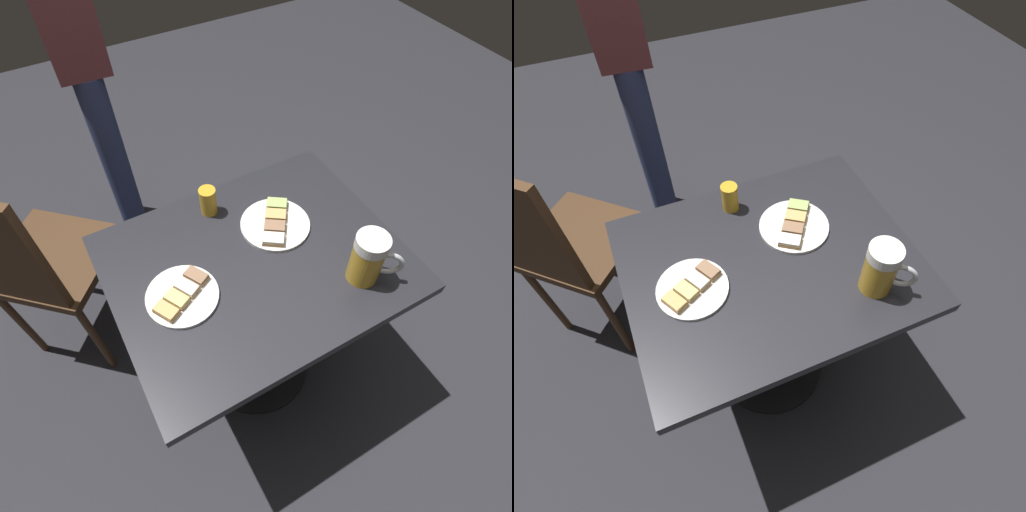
% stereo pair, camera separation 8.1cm
% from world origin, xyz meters
% --- Properties ---
extents(ground_plane, '(6.00, 6.00, 0.00)m').
position_xyz_m(ground_plane, '(0.00, 0.00, 0.00)').
color(ground_plane, '#28282D').
extents(cafe_table, '(0.83, 0.67, 0.72)m').
position_xyz_m(cafe_table, '(0.00, 0.00, 0.57)').
color(cafe_table, black).
rests_on(cafe_table, ground_plane).
extents(plate_near, '(0.20, 0.20, 0.03)m').
position_xyz_m(plate_near, '(-0.23, -0.01, 0.73)').
color(plate_near, white).
rests_on(plate_near, cafe_table).
extents(plate_far, '(0.21, 0.21, 0.03)m').
position_xyz_m(plate_far, '(0.12, 0.09, 0.73)').
color(plate_far, white).
rests_on(plate_far, cafe_table).
extents(beer_mug, '(0.13, 0.11, 0.16)m').
position_xyz_m(beer_mug, '(0.23, -0.19, 0.80)').
color(beer_mug, gold).
rests_on(beer_mug, cafe_table).
extents(beer_glass_small, '(0.05, 0.05, 0.09)m').
position_xyz_m(beer_glass_small, '(-0.03, 0.24, 0.77)').
color(beer_glass_small, gold).
rests_on(beer_glass_small, cafe_table).
extents(cafe_chair, '(0.54, 0.54, 0.96)m').
position_xyz_m(cafe_chair, '(-0.59, 0.46, 0.56)').
color(cafe_chair, '#472D19').
rests_on(cafe_chair, ground_plane).
extents(patron_standing, '(0.20, 0.33, 1.65)m').
position_xyz_m(patron_standing, '(-0.18, 0.99, 0.96)').
color(patron_standing, navy).
rests_on(patron_standing, ground_plane).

